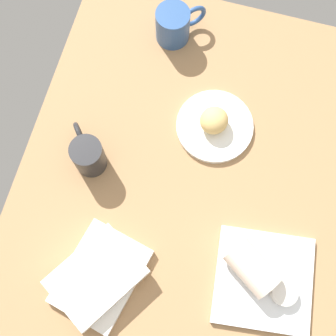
% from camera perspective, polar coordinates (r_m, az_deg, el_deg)
% --- Properties ---
extents(dining_table, '(1.10, 0.90, 0.04)m').
position_cam_1_polar(dining_table, '(1.15, 4.06, -3.95)').
color(dining_table, '#9E754C').
rests_on(dining_table, ground).
extents(round_plate, '(0.19, 0.19, 0.01)m').
position_cam_1_polar(round_plate, '(1.18, 5.67, 5.07)').
color(round_plate, white).
rests_on(round_plate, dining_table).
extents(scone_pastry, '(0.09, 0.09, 0.06)m').
position_cam_1_polar(scone_pastry, '(1.15, 5.61, 5.77)').
color(scone_pastry, '#DAB46A').
rests_on(scone_pastry, round_plate).
extents(square_plate, '(0.24, 0.24, 0.02)m').
position_cam_1_polar(square_plate, '(1.11, 11.50, -13.15)').
color(square_plate, white).
rests_on(square_plate, dining_table).
extents(sauce_cup, '(0.06, 0.06, 0.02)m').
position_cam_1_polar(sauce_cup, '(1.10, 13.88, -14.48)').
color(sauce_cup, silver).
rests_on(sauce_cup, square_plate).
extents(breakfast_wrap, '(0.12, 0.13, 0.07)m').
position_cam_1_polar(breakfast_wrap, '(1.07, 10.18, -11.85)').
color(breakfast_wrap, beige).
rests_on(breakfast_wrap, square_plate).
extents(book_stack, '(0.24, 0.22, 0.06)m').
position_cam_1_polar(book_stack, '(1.08, -8.42, -12.86)').
color(book_stack, silver).
rests_on(book_stack, dining_table).
extents(coffee_mug, '(0.11, 0.12, 0.10)m').
position_cam_1_polar(coffee_mug, '(1.25, 0.75, 17.00)').
color(coffee_mug, '#2D518C').
rests_on(coffee_mug, dining_table).
extents(second_mug, '(0.11, 0.10, 0.10)m').
position_cam_1_polar(second_mug, '(1.12, -9.69, 1.65)').
color(second_mug, '#262628').
rests_on(second_mug, dining_table).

